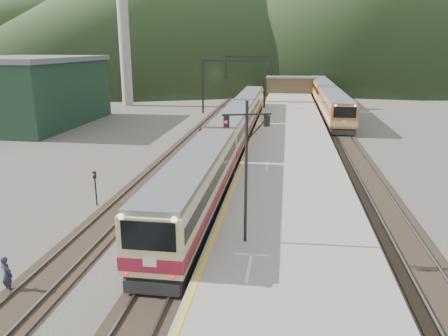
% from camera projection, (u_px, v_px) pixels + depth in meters
% --- Properties ---
extents(track_main, '(2.60, 200.00, 0.23)m').
position_uv_depth(track_main, '(242.00, 133.00, 51.31)').
color(track_main, black).
rests_on(track_main, ground).
extents(track_far, '(2.60, 200.00, 0.23)m').
position_uv_depth(track_far, '(200.00, 131.00, 51.99)').
color(track_far, black).
rests_on(track_far, ground).
extents(track_second, '(2.60, 200.00, 0.23)m').
position_uv_depth(track_second, '(342.00, 135.00, 49.74)').
color(track_second, black).
rests_on(track_second, ground).
extents(platform, '(8.00, 100.00, 1.00)m').
position_uv_depth(platform, '(290.00, 134.00, 48.52)').
color(platform, gray).
rests_on(platform, ground).
extents(gantry_near, '(9.55, 0.25, 8.00)m').
position_uv_depth(gantry_near, '(234.00, 76.00, 64.50)').
color(gantry_near, black).
rests_on(gantry_near, ground).
extents(gantry_far, '(9.55, 0.25, 8.00)m').
position_uv_depth(gantry_far, '(248.00, 68.00, 88.33)').
color(gantry_far, black).
rests_on(gantry_far, ground).
extents(warehouse, '(14.50, 20.50, 8.60)m').
position_uv_depth(warehouse, '(27.00, 91.00, 55.89)').
color(warehouse, '#17311F').
rests_on(warehouse, ground).
extents(smokestack, '(1.80, 1.80, 30.00)m').
position_uv_depth(smokestack, '(123.00, 13.00, 71.25)').
color(smokestack, '#9E998E').
rests_on(smokestack, ground).
extents(station_shed, '(9.40, 4.40, 3.10)m').
position_uv_depth(station_shed, '(290.00, 84.00, 86.09)').
color(station_shed, '#4C3C2A').
rests_on(station_shed, platform).
extents(hill_d, '(200.00, 200.00, 55.00)m').
position_uv_depth(hill_d, '(71.00, 14.00, 250.91)').
color(hill_d, '#30461F').
rests_on(hill_d, ground).
extents(main_train, '(2.67, 54.83, 3.26)m').
position_uv_depth(main_train, '(234.00, 130.00, 43.22)').
color(main_train, '#C9BB7B').
rests_on(main_train, track_main).
extents(second_train, '(3.00, 61.52, 3.66)m').
position_uv_depth(second_train, '(323.00, 92.00, 77.64)').
color(second_train, '#CD6827').
rests_on(second_train, track_second).
extents(signal_mast, '(2.13, 0.75, 6.62)m').
position_uv_depth(signal_mast, '(246.00, 158.00, 19.55)').
color(signal_mast, black).
rests_on(signal_mast, platform).
extents(short_signal_b, '(0.26, 0.22, 2.27)m').
position_uv_depth(short_signal_b, '(200.00, 135.00, 42.98)').
color(short_signal_b, black).
rests_on(short_signal_b, ground).
extents(short_signal_c, '(0.26, 0.22, 2.27)m').
position_uv_depth(short_signal_c, '(95.00, 184.00, 27.68)').
color(short_signal_c, black).
rests_on(short_signal_c, ground).
extents(worker, '(0.69, 0.58, 1.60)m').
position_uv_depth(worker, '(7.00, 274.00, 18.03)').
color(worker, '#212431').
rests_on(worker, ground).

